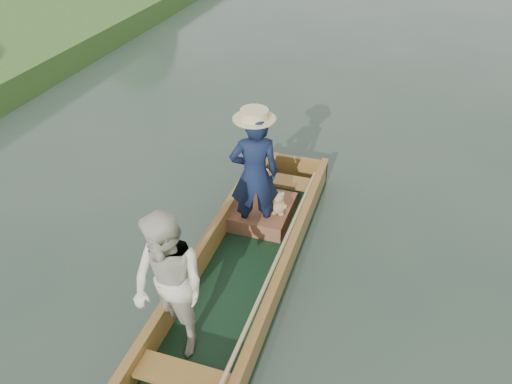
% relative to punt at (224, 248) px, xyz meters
% --- Properties ---
extents(ground, '(120.00, 120.00, 0.00)m').
position_rel_punt_xyz_m(ground, '(0.15, 0.12, -0.61)').
color(ground, '#283D30').
rests_on(ground, ground).
extents(punt, '(1.37, 5.00, 1.83)m').
position_rel_punt_xyz_m(punt, '(0.00, 0.00, 0.00)').
color(punt, black).
rests_on(punt, ground).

